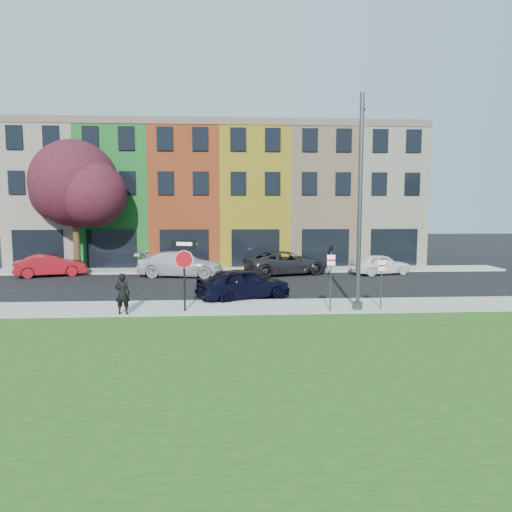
{
  "coord_description": "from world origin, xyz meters",
  "views": [
    {
      "loc": [
        -1.91,
        -15.94,
        4.23
      ],
      "look_at": [
        -0.7,
        4.0,
        2.16
      ],
      "focal_mm": 32.0,
      "sensor_mm": 36.0,
      "label": 1
    }
  ],
  "objects": [
    {
      "name": "parked_car_dark",
      "position": [
        1.83,
        13.21,
        0.76
      ],
      "size": [
        5.59,
        6.87,
        1.52
      ],
      "primitive_type": "imported",
      "rotation": [
        0.0,
        0.0,
        1.87
      ],
      "color": "black",
      "rests_on": "ground"
    },
    {
      "name": "man",
      "position": [
        -6.06,
        1.9,
        0.93
      ],
      "size": [
        0.62,
        0.44,
        1.62
      ],
      "primitive_type": "imported",
      "rotation": [
        0.0,
        0.0,
        3.1
      ],
      "color": "black",
      "rests_on": "sidewalk_near"
    },
    {
      "name": "sidewalk_far",
      "position": [
        -3.0,
        15.0,
        0.06
      ],
      "size": [
        40.0,
        2.4,
        0.12
      ],
      "primitive_type": "cube",
      "color": "gray",
      "rests_on": "ground"
    },
    {
      "name": "sedan_near",
      "position": [
        -1.22,
        5.12,
        0.75
      ],
      "size": [
        4.94,
        5.68,
        1.5
      ],
      "primitive_type": "imported",
      "rotation": [
        0.0,
        0.0,
        1.97
      ],
      "color": "black",
      "rests_on": "ground"
    },
    {
      "name": "ground",
      "position": [
        0.0,
        0.0,
        0.0
      ],
      "size": [
        120.0,
        120.0,
        0.0
      ],
      "primitive_type": "plane",
      "color": "black",
      "rests_on": "ground"
    },
    {
      "name": "parked_car_red",
      "position": [
        -13.08,
        13.24,
        0.7
      ],
      "size": [
        4.12,
        5.16,
        1.4
      ],
      "primitive_type": "imported",
      "rotation": [
        0.0,
        0.0,
        1.91
      ],
      "color": "maroon",
      "rests_on": "ground"
    },
    {
      "name": "stop_sign",
      "position": [
        -3.69,
        2.25,
        2.18
      ],
      "size": [
        1.01,
        0.35,
        2.89
      ],
      "rotation": [
        0.0,
        0.0,
        -0.3
      ],
      "color": "black",
      "rests_on": "sidewalk_near"
    },
    {
      "name": "tree_purple",
      "position": [
        -11.83,
        14.84,
        5.73
      ],
      "size": [
        6.77,
        5.92,
        8.58
      ],
      "color": "#301F10",
      "rests_on": "sidewalk_far"
    },
    {
      "name": "parked_car_white",
      "position": [
        7.89,
        12.8,
        0.67
      ],
      "size": [
        3.43,
        4.66,
        1.33
      ],
      "primitive_type": "imported",
      "rotation": [
        0.0,
        0.0,
        1.82
      ],
      "color": "white",
      "rests_on": "ground"
    },
    {
      "name": "parking_sign_b",
      "position": [
        4.36,
        2.24,
        1.43
      ],
      "size": [
        0.32,
        0.11,
        2.09
      ],
      "rotation": [
        0.0,
        0.0,
        0.22
      ],
      "color": "#444749",
      "rests_on": "sidewalk_near"
    },
    {
      "name": "sidewalk_near",
      "position": [
        2.0,
        3.0,
        0.06
      ],
      "size": [
        40.0,
        3.0,
        0.12
      ],
      "primitive_type": "cube",
      "color": "gray",
      "rests_on": "ground"
    },
    {
      "name": "rowhouse_block",
      "position": [
        -2.5,
        21.18,
        4.99
      ],
      "size": [
        30.0,
        10.12,
        10.0
      ],
      "color": "beige",
      "rests_on": "ground"
    },
    {
      "name": "street_lamp",
      "position": [
        3.42,
        2.36,
        4.48
      ],
      "size": [
        1.02,
        2.51,
        8.66
      ],
      "rotation": [
        0.0,
        0.0,
        -0.3
      ],
      "color": "#444749",
      "rests_on": "sidewalk_near"
    },
    {
      "name": "parked_car_silver",
      "position": [
        -4.93,
        12.72,
        0.78
      ],
      "size": [
        3.58,
        5.94,
        1.56
      ],
      "primitive_type": "imported",
      "rotation": [
        0.0,
        0.0,
        1.44
      ],
      "color": "#B1B2B6",
      "rests_on": "ground"
    },
    {
      "name": "parking_sign_a",
      "position": [
        2.17,
        1.89,
        1.61
      ],
      "size": [
        0.32,
        0.12,
        2.41
      ],
      "rotation": [
        0.0,
        0.0,
        -0.23
      ],
      "color": "#444749",
      "rests_on": "sidewalk_near"
    }
  ]
}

